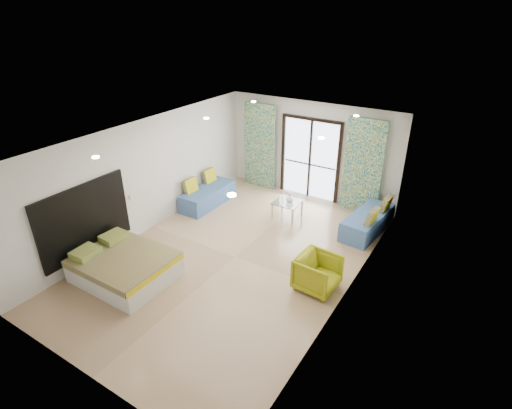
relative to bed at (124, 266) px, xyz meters
The scene contains 24 objects.
floor 2.33m from the bed, 50.36° to the left, with size 5.00×7.50×0.01m, color #9E7F5E, non-canonical shape.
ceiling 3.36m from the bed, 50.36° to the left, with size 5.00×7.50×0.01m, color silver, non-canonical shape.
wall_back 5.83m from the bed, 75.07° to the left, with size 5.00×0.01×2.70m, color silver, non-canonical shape.
wall_front 2.69m from the bed, 53.17° to the right, with size 5.00×0.01×2.70m, color silver, non-canonical shape.
wall_left 2.32m from the bed, 119.93° to the left, with size 0.01×7.50×2.70m, color silver, non-canonical shape.
wall_right 4.49m from the bed, 24.13° to the left, with size 0.01×7.50×2.70m, color silver, non-canonical shape.
balcony_door 5.78m from the bed, 74.99° to the left, with size 1.76×0.08×2.28m.
balcony_rail 5.75m from the bed, 75.01° to the left, with size 1.52×0.03×0.04m, color #595451.
curtain_left 5.44m from the bed, 90.80° to the left, with size 1.00×0.10×2.50m, color white.
curtain_right 6.22m from the bed, 60.52° to the left, with size 1.00×0.10×2.50m, color white.
downlight_a 2.42m from the bed, 71.15° to the right, with size 0.12×0.12×0.02m, color #FFE0B2.
downlight_b 3.75m from the bed, ahead, with size 0.12×0.12×0.02m, color #FFE0B2.
downlight_c 3.68m from the bed, 88.45° to the left, with size 0.12×0.12×0.02m, color #FFE0B2.
downlight_d 4.67m from the bed, 44.04° to the left, with size 0.12×0.12×0.02m, color #FFE0B2.
downlight_e 5.35m from the bed, 89.10° to the left, with size 0.12×0.12×0.02m, color #FFE0B2.
downlight_f 6.07m from the bed, 58.98° to the left, with size 0.12×0.12×0.02m, color #FFE0B2.
headboard 1.26m from the bed, behind, with size 0.06×2.10×1.50m, color black.
switch_plate 1.78m from the bed, 128.52° to the left, with size 0.02×0.10×0.10m, color silver.
bed is the anchor object (origin of this frame).
daybed_left 3.57m from the bed, 100.34° to the left, with size 0.69×1.74×0.86m.
daybed_right 5.67m from the bed, 50.71° to the left, with size 0.87×1.81×0.86m.
coffee_table 4.32m from the bed, 68.62° to the left, with size 0.68×0.68×0.76m.
vase 4.35m from the bed, 67.85° to the left, with size 0.19×0.20×0.19m, color white.
armchair 3.86m from the bed, 26.90° to the left, with size 0.75×0.71×0.78m, color #9FA114.
Camera 1 is at (4.26, -5.97, 4.99)m, focal length 28.00 mm.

